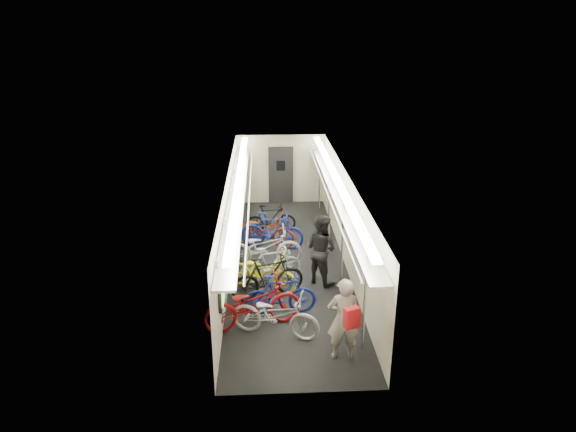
{
  "coord_description": "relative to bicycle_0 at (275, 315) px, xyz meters",
  "views": [
    {
      "loc": [
        -0.62,
        -12.14,
        5.98
      ],
      "look_at": [
        0.03,
        0.55,
        1.15
      ],
      "focal_mm": 32.0,
      "sensor_mm": 36.0,
      "label": 1
    }
  ],
  "objects": [
    {
      "name": "bicycle_2",
      "position": [
        -0.46,
        0.33,
        0.06
      ],
      "size": [
        2.18,
        1.25,
        1.08
      ],
      "primitive_type": "imported",
      "rotation": [
        0.0,
        0.0,
        1.84
      ],
      "color": "maroon",
      "rests_on": "ground"
    },
    {
      "name": "train_car_shell",
      "position": [
        0.06,
        3.96,
        1.17
      ],
      "size": [
        10.0,
        10.0,
        10.0
      ],
      "color": "black",
      "rests_on": "ground"
    },
    {
      "name": "bicycle_6",
      "position": [
        -0.22,
        3.21,
        0.04
      ],
      "size": [
        2.04,
        0.83,
        1.05
      ],
      "primitive_type": "imported",
      "rotation": [
        0.0,
        0.0,
        1.64
      ],
      "color": "silver",
      "rests_on": "ground"
    },
    {
      "name": "passenger_mid",
      "position": [
        1.16,
        2.25,
        0.39
      ],
      "size": [
        1.07,
        1.07,
        1.75
      ],
      "primitive_type": "imported",
      "rotation": [
        0.0,
        0.0,
        2.38
      ],
      "color": "black",
      "rests_on": "ground"
    },
    {
      "name": "bicycle_5",
      "position": [
        -0.04,
        2.34,
        -0.02
      ],
      "size": [
        1.6,
        0.83,
        0.92
      ],
      "primitive_type": "imported",
      "rotation": [
        0.0,
        0.0,
        1.84
      ],
      "color": "silver",
      "rests_on": "ground"
    },
    {
      "name": "bicycle_8",
      "position": [
        -0.24,
        4.46,
        0.01
      ],
      "size": [
        2.0,
        1.22,
        0.99
      ],
      "primitive_type": "imported",
      "rotation": [
        0.0,
        0.0,
        1.25
      ],
      "color": "maroon",
      "rests_on": "ground"
    },
    {
      "name": "backpack",
      "position": [
        1.26,
        -1.45,
        0.8
      ],
      "size": [
        0.29,
        0.22,
        0.38
      ],
      "primitive_type": "cube",
      "rotation": [
        0.0,
        0.0,
        0.34
      ],
      "color": "#B61219",
      "rests_on": "passenger_near"
    },
    {
      "name": "bicycle_7",
      "position": [
        0.02,
        4.29,
        0.05
      ],
      "size": [
        1.85,
        0.85,
        1.07
      ],
      "primitive_type": "imported",
      "rotation": [
        0.0,
        0.0,
        1.37
      ],
      "color": "navy",
      "rests_on": "ground"
    },
    {
      "name": "bicycle_9",
      "position": [
        0.0,
        5.36,
        -0.02
      ],
      "size": [
        1.58,
        0.6,
        0.92
      ],
      "primitive_type": "imported",
      "rotation": [
        0.0,
        0.0,
        1.68
      ],
      "color": "black",
      "rests_on": "ground"
    },
    {
      "name": "bicycle_0",
      "position": [
        0.0,
        0.0,
        0.0
      ],
      "size": [
        1.94,
        1.19,
        0.96
      ],
      "primitive_type": "imported",
      "rotation": [
        0.0,
        0.0,
        1.25
      ],
      "color": "#A9A9AD",
      "rests_on": "ground"
    },
    {
      "name": "bicycle_1",
      "position": [
        0.13,
        0.82,
        -0.01
      ],
      "size": [
        1.6,
        0.54,
        0.95
      ],
      "primitive_type": "imported",
      "rotation": [
        0.0,
        0.0,
        1.63
      ],
      "color": "navy",
      "rests_on": "ground"
    },
    {
      "name": "bicycle_3",
      "position": [
        -0.13,
        1.53,
        0.04
      ],
      "size": [
        1.81,
        1.01,
        1.05
      ],
      "primitive_type": "imported",
      "rotation": [
        0.0,
        0.0,
        1.89
      ],
      "color": "black",
      "rests_on": "ground"
    },
    {
      "name": "bicycle_4",
      "position": [
        -0.27,
        1.94,
        -0.01
      ],
      "size": [
        1.87,
        1.3,
        0.93
      ],
      "primitive_type": "imported",
      "rotation": [
        0.0,
        0.0,
        1.15
      ],
      "color": "yellow",
      "rests_on": "ground"
    },
    {
      "name": "passenger_near",
      "position": [
        1.24,
        -0.78,
        0.35
      ],
      "size": [
        0.61,
        0.41,
        1.66
      ],
      "primitive_type": "imported",
      "rotation": [
        0.0,
        0.0,
        3.12
      ],
      "color": "gray",
      "rests_on": "ground"
    }
  ]
}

